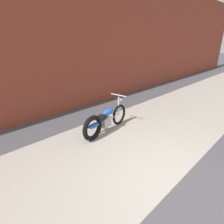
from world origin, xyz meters
TOP-DOWN VIEW (x-y plane):
  - ground_plane at (0.00, 0.00)m, footprint 80.00×80.00m
  - sidewalk_slab at (0.00, 1.75)m, footprint 36.00×3.50m
  - brick_building_wall at (0.00, 5.20)m, footprint 36.00×0.50m
  - motorcycle_blue at (0.47, 2.59)m, footprint 2.00×0.60m

SIDE VIEW (x-z plane):
  - ground_plane at x=0.00m, z-range 0.00..0.00m
  - sidewalk_slab at x=0.00m, z-range 0.00..0.01m
  - motorcycle_blue at x=0.47m, z-range -0.12..0.91m
  - brick_building_wall at x=0.00m, z-range 0.00..5.46m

